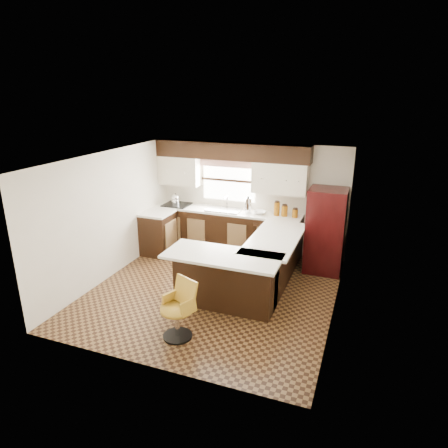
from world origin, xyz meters
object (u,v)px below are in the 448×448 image
at_px(peninsula_long, 271,262).
at_px(peninsula_return, 226,280).
at_px(bar_chair, 177,310).
at_px(refrigerator, 326,231).

relative_size(peninsula_long, peninsula_return, 1.18).
distance_m(peninsula_long, bar_chair, 2.27).
distance_m(refrigerator, bar_chair, 3.55).
bearing_deg(peninsula_return, peninsula_long, 61.70).
bearing_deg(peninsula_return, refrigerator, 55.69).
relative_size(peninsula_long, bar_chair, 2.21).
height_order(peninsula_return, bar_chair, peninsula_return).
bearing_deg(refrigerator, peninsula_return, -124.31).
height_order(peninsula_return, refrigerator, refrigerator).
xyz_separation_m(peninsula_return, refrigerator, (1.35, 1.97, 0.39)).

